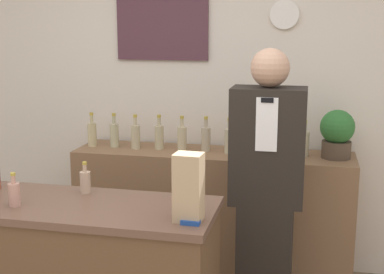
{
  "coord_description": "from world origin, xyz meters",
  "views": [
    {
      "loc": [
        0.82,
        -2.04,
        1.86
      ],
      "look_at": [
        0.13,
        1.07,
        1.2
      ],
      "focal_mm": 50.0,
      "sensor_mm": 36.0,
      "label": 1
    }
  ],
  "objects_px": {
    "shopkeeper": "(266,193)",
    "tape_dispenser": "(192,219)",
    "potted_plant": "(337,133)",
    "paper_bag": "(189,188)"
  },
  "relations": [
    {
      "from": "potted_plant",
      "to": "paper_bag",
      "type": "bearing_deg",
      "value": -117.79
    },
    {
      "from": "shopkeeper",
      "to": "potted_plant",
      "type": "xyz_separation_m",
      "value": [
        0.43,
        0.63,
        0.27
      ]
    },
    {
      "from": "potted_plant",
      "to": "tape_dispenser",
      "type": "relative_size",
      "value": 3.78
    },
    {
      "from": "shopkeeper",
      "to": "potted_plant",
      "type": "height_order",
      "value": "shopkeeper"
    },
    {
      "from": "potted_plant",
      "to": "paper_bag",
      "type": "xyz_separation_m",
      "value": [
        -0.74,
        -1.4,
        -0.02
      ]
    },
    {
      "from": "shopkeeper",
      "to": "paper_bag",
      "type": "xyz_separation_m",
      "value": [
        -0.31,
        -0.77,
        0.25
      ]
    },
    {
      "from": "potted_plant",
      "to": "paper_bag",
      "type": "height_order",
      "value": "potted_plant"
    },
    {
      "from": "shopkeeper",
      "to": "tape_dispenser",
      "type": "relative_size",
      "value": 19.32
    },
    {
      "from": "shopkeeper",
      "to": "tape_dispenser",
      "type": "bearing_deg",
      "value": -109.45
    },
    {
      "from": "potted_plant",
      "to": "tape_dispenser",
      "type": "height_order",
      "value": "potted_plant"
    }
  ]
}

